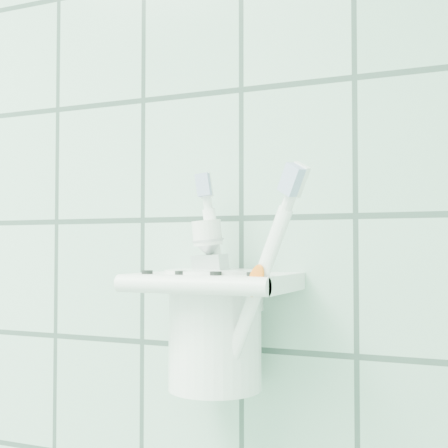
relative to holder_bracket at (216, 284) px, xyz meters
The scene contains 6 objects.
holder_bracket is the anchor object (origin of this frame).
cup 0.04m from the holder_bracket, 123.92° to the left, with size 0.09×0.09×0.11m.
toothbrush_pink 0.02m from the holder_bracket, 69.85° to the left, with size 0.04×0.02×0.19m.
toothbrush_blue 0.03m from the holder_bracket, 139.66° to the left, with size 0.04×0.10×0.20m.
toothbrush_orange 0.02m from the holder_bracket, 47.25° to the right, with size 0.09×0.06×0.20m.
toothpaste_tube 0.02m from the holder_bracket, 100.24° to the left, with size 0.05×0.04×0.15m.
Camera 1 is at (0.89, 0.64, 1.35)m, focal length 50.00 mm.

